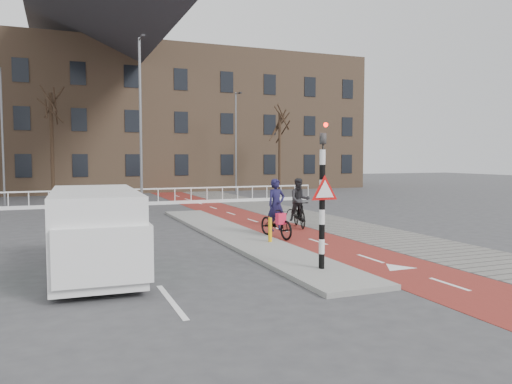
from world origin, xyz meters
name	(u,v)px	position (x,y,z in m)	size (l,w,h in m)	color
ground	(305,256)	(0.00, 0.00, 0.00)	(120.00, 120.00, 0.00)	#38383A
bike_lane	(237,216)	(1.50, 10.00, 0.01)	(2.50, 60.00, 0.01)	maroon
sidewalk	(290,213)	(4.30, 10.00, 0.01)	(3.00, 60.00, 0.01)	slate
curb_island	(236,235)	(-0.70, 4.00, 0.06)	(1.80, 16.00, 0.12)	gray
traffic_signal	(323,192)	(-0.60, -2.02, 1.99)	(0.80, 0.80, 3.68)	black
bollard	(270,230)	(-0.23, 2.00, 0.50)	(0.12, 0.12, 0.77)	#EFAD0D
cyclist_near	(276,218)	(0.55, 3.27, 0.70)	(0.95, 2.07, 2.06)	black
cyclist_far	(299,207)	(2.45, 5.27, 0.82)	(0.97, 1.90, 1.97)	black
van	(95,231)	(-5.71, -0.20, 1.07)	(2.05, 4.80, 2.04)	silver
railing	(87,202)	(-5.00, 17.00, 0.31)	(28.00, 0.10, 0.99)	silver
townhouse_row	(100,98)	(-3.00, 32.00, 7.81)	(46.00, 10.00, 15.90)	#7F6047
tree_mid	(52,146)	(-6.82, 24.44, 3.60)	(0.25, 0.25, 7.20)	black
tree_right	(280,154)	(9.67, 23.07, 3.09)	(0.23, 0.23, 6.18)	black
streetlight_near	(141,128)	(-2.82, 11.42, 4.18)	(0.12, 0.12, 8.37)	slate
streetlight_left	(2,137)	(-9.46, 20.33, 4.02)	(0.12, 0.12, 8.03)	slate
streetlight_right	(236,143)	(6.24, 23.67, 3.87)	(0.12, 0.12, 7.73)	slate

